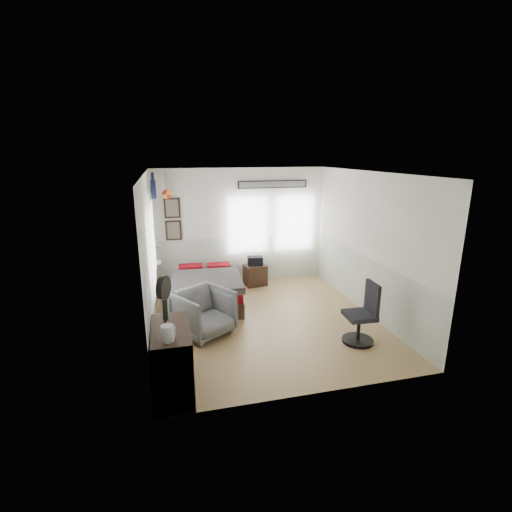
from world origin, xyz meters
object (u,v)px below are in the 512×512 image
Objects in this scene: armchair at (204,312)px; dresser at (173,360)px; nightstand at (255,275)px; task_chair at (363,318)px; bed at (207,290)px.

dresser is at bearing -143.30° from armchair.
nightstand is 0.48× the size of task_chair.
bed is at bearing -154.29° from nightstand.
dresser reaches higher than nightstand.
dresser is 3.11m from task_chair.
task_chair is at bearing -79.29° from nightstand.
armchair is 1.78× the size of nightstand.
bed is 2.28× the size of armchair.
nightstand is at bearing 61.46° from dresser.
task_chair is at bearing 11.03° from dresser.
nightstand is (1.44, 2.18, -0.15)m from armchair.
bed is 1.98× the size of dresser.
task_chair is at bearing -52.83° from armchair.
armchair is 0.84× the size of task_chair.
task_chair reaches higher than dresser.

